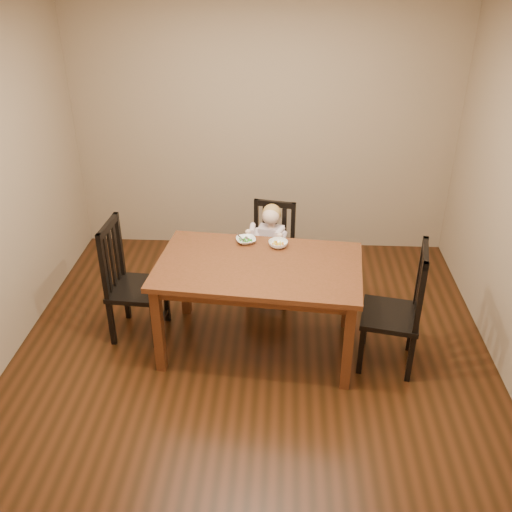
# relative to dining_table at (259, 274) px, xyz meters

# --- Properties ---
(room) EXTENTS (4.01, 4.01, 2.71)m
(room) POSITION_rel_dining_table_xyz_m (-0.05, -0.10, 0.64)
(room) COLOR #411F0D
(room) RESTS_ON ground
(dining_table) EXTENTS (1.70, 1.11, 0.81)m
(dining_table) POSITION_rel_dining_table_xyz_m (0.00, 0.00, 0.00)
(dining_table) COLOR #472810
(dining_table) RESTS_ON room
(chair_child) EXTENTS (0.47, 0.46, 0.95)m
(chair_child) POSITION_rel_dining_table_xyz_m (0.08, 0.81, -0.26)
(chair_child) COLOR black
(chair_child) RESTS_ON room
(chair_left) EXTENTS (0.47, 0.49, 1.06)m
(chair_left) POSITION_rel_dining_table_xyz_m (-1.10, 0.15, -0.21)
(chair_left) COLOR black
(chair_left) RESTS_ON room
(chair_right) EXTENTS (0.52, 0.54, 1.07)m
(chair_right) POSITION_rel_dining_table_xyz_m (1.10, -0.15, -0.20)
(chair_right) COLOR black
(chair_right) RESTS_ON room
(toddler) EXTENTS (0.36, 0.42, 0.52)m
(toddler) POSITION_rel_dining_table_xyz_m (0.07, 0.76, -0.13)
(toddler) COLOR silver
(toddler) RESTS_ON chair_child
(bowl_peas) EXTENTS (0.20, 0.20, 0.04)m
(bowl_peas) POSITION_rel_dining_table_xyz_m (-0.13, 0.36, 0.11)
(bowl_peas) COLOR white
(bowl_peas) RESTS_ON dining_table
(bowl_veg) EXTENTS (0.16, 0.16, 0.05)m
(bowl_veg) POSITION_rel_dining_table_xyz_m (0.15, 0.30, 0.12)
(bowl_veg) COLOR white
(bowl_veg) RESTS_ON dining_table
(fork) EXTENTS (0.09, 0.09, 0.05)m
(fork) POSITION_rel_dining_table_xyz_m (-0.17, 0.35, 0.14)
(fork) COLOR silver
(fork) RESTS_ON bowl_peas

